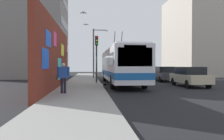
{
  "coord_description": "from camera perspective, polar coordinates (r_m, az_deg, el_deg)",
  "views": [
    {
      "loc": [
        -20.13,
        1.02,
        1.66
      ],
      "look_at": [
        -0.13,
        -1.09,
        1.27
      ],
      "focal_mm": 34.9,
      "sensor_mm": 36.0,
      "label": 1
    }
  ],
  "objects": [
    {
      "name": "parked_car_champagne",
      "position": [
        18.49,
        19.69,
        -1.53
      ],
      "size": [
        4.1,
        1.82,
        1.58
      ],
      "color": "#C6B793",
      "rests_on": "ground_plane"
    },
    {
      "name": "traffic_light",
      "position": [
        19.6,
        -4.07,
        4.94
      ],
      "size": [
        0.49,
        0.28,
        4.2
      ],
      "color": "#2D382D",
      "rests_on": "sidewalk_slab"
    },
    {
      "name": "city_bus",
      "position": [
        19.6,
        2.24,
        1.43
      ],
      "size": [
        12.55,
        2.59,
        4.96
      ],
      "color": "silver",
      "rests_on": "ground_plane"
    },
    {
      "name": "building_far_left",
      "position": [
        33.42,
        -20.42,
        9.64
      ],
      "size": [
        10.37,
        9.42,
        13.32
      ],
      "color": "gray",
      "rests_on": "ground_plane"
    },
    {
      "name": "building_far_right",
      "position": [
        39.33,
        21.54,
        8.28
      ],
      "size": [
        12.44,
        8.18,
        13.24
      ],
      "color": "#B2A899",
      "rests_on": "ground_plane"
    },
    {
      "name": "street_lamp",
      "position": [
        27.79,
        -4.38,
        5.42
      ],
      "size": [
        0.44,
        1.92,
        6.2
      ],
      "color": "#4C4C51",
      "rests_on": "sidewalk_slab"
    },
    {
      "name": "parked_car_dark_gray",
      "position": [
        24.29,
        13.25,
        -0.87
      ],
      "size": [
        4.79,
        1.89,
        1.58
      ],
      "color": "#38383D",
      "rests_on": "ground_plane"
    },
    {
      "name": "pedestrian_near_wall",
      "position": [
        12.25,
        -12.67,
        -1.39
      ],
      "size": [
        0.23,
        0.75,
        1.68
      ],
      "color": "#1E1E2D",
      "rests_on": "sidewalk_slab"
    },
    {
      "name": "sidewalk_slab",
      "position": [
        20.2,
        -7.67,
        -3.41
      ],
      "size": [
        48.0,
        3.2,
        0.15
      ],
      "primitive_type": "cube",
      "color": "gray",
      "rests_on": "ground_plane"
    },
    {
      "name": "curbside_puddle",
      "position": [
        19.27,
        -1.19,
        -3.84
      ],
      "size": [
        1.85,
        1.85,
        0.0
      ],
      "primitive_type": "cylinder",
      "color": "black",
      "rests_on": "ground_plane"
    },
    {
      "name": "flying_pigeons",
      "position": [
        23.01,
        -5.66,
        16.66
      ],
      "size": [
        4.92,
        2.21,
        4.07
      ],
      "color": "#47474C"
    },
    {
      "name": "parked_car_red",
      "position": [
        30.02,
        9.47,
        -0.49
      ],
      "size": [
        4.38,
        1.73,
        1.58
      ],
      "color": "#B21E19",
      "rests_on": "ground_plane"
    },
    {
      "name": "graffiti_wall",
      "position": [
        15.75,
        -14.55,
        3.33
      ],
      "size": [
        12.89,
        0.32,
        4.57
      ],
      "color": "maroon",
      "rests_on": "ground_plane"
    },
    {
      "name": "ground_plane",
      "position": [
        20.22,
        -3.13,
        -3.61
      ],
      "size": [
        80.0,
        80.0,
        0.0
      ],
      "primitive_type": "plane",
      "color": "black"
    }
  ]
}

